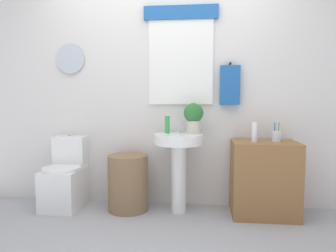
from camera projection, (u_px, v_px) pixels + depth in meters
The scene contains 11 objects.
ground_plane at pixel (145, 251), 2.32m from camera, with size 8.00×8.00×0.00m, color #A3A3A8.
back_wall at pixel (164, 82), 3.35m from camera, with size 4.40×0.18×2.60m.
toilet at pixel (66, 180), 3.28m from camera, with size 0.38×0.51×0.75m.
laundry_hamper at pixel (128, 183), 3.18m from camera, with size 0.40×0.40×0.56m, color #846647.
pedestal_sink at pixel (179, 155), 3.09m from camera, with size 0.49×0.49×0.79m.
faucet at pixel (180, 128), 3.19m from camera, with size 0.03×0.03×0.10m, color silver.
wooden_cabinet at pixel (264, 179), 3.02m from camera, with size 0.62×0.44×0.72m, color olive.
soap_bottle at pixel (167, 125), 3.13m from camera, with size 0.05×0.05×0.17m, color green.
potted_plant at pixel (193, 116), 3.11m from camera, with size 0.20×0.20×0.30m.
lotion_bottle at pixel (254, 132), 2.96m from camera, with size 0.05×0.05×0.19m, color white.
toothbrush_cup at pixel (276, 136), 2.99m from camera, with size 0.08×0.08×0.19m.
Camera 1 is at (0.41, -2.20, 1.13)m, focal length 33.48 mm.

